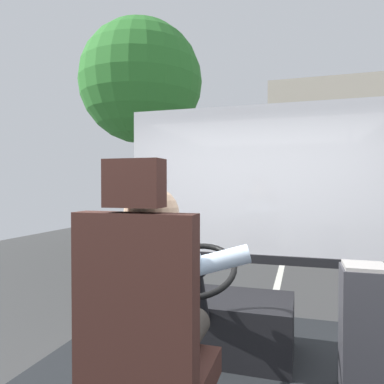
# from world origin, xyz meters

# --- Properties ---
(ground) EXTENTS (18.00, 44.00, 0.06)m
(ground) POSITION_xyz_m (0.00, 8.80, -0.02)
(ground) COLOR #3A3A3A
(driver_seat) EXTENTS (0.48, 0.48, 1.30)m
(driver_seat) POSITION_xyz_m (-0.19, -0.45, 1.17)
(driver_seat) COLOR black
(driver_seat) RESTS_ON bus_floor
(bus_driver) EXTENTS (0.77, 0.55, 0.76)m
(bus_driver) POSITION_xyz_m (-0.19, -0.35, 1.35)
(bus_driver) COLOR #332D28
(bus_driver) RESTS_ON driver_seat
(steering_console) EXTENTS (1.10, 0.99, 0.83)m
(steering_console) POSITION_xyz_m (-0.19, 0.73, 0.84)
(steering_console) COLOR black
(steering_console) RESTS_ON bus_floor
(fare_box) EXTENTS (0.25, 0.26, 0.75)m
(fare_box) POSITION_xyz_m (0.75, 0.44, 1.00)
(fare_box) COLOR #333338
(fare_box) RESTS_ON bus_floor
(windshield_panel) EXTENTS (2.50, 0.08, 1.48)m
(windshield_panel) POSITION_xyz_m (0.00, 1.62, 1.67)
(windshield_panel) COLOR silver
(street_tree) EXTENTS (3.41, 3.41, 6.40)m
(street_tree) POSITION_xyz_m (-3.91, 7.51, 4.67)
(street_tree) COLOR #4C3828
(street_tree) RESTS_ON ground
(shop_building) EXTENTS (10.83, 4.68, 7.05)m
(shop_building) POSITION_xyz_m (4.18, 18.96, 3.52)
(shop_building) COLOR #BCB29E
(shop_building) RESTS_ON ground
(parked_car_red) EXTENTS (1.87, 4.32, 1.32)m
(parked_car_red) POSITION_xyz_m (4.31, 21.46, 0.68)
(parked_car_red) COLOR maroon
(parked_car_red) RESTS_ON ground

